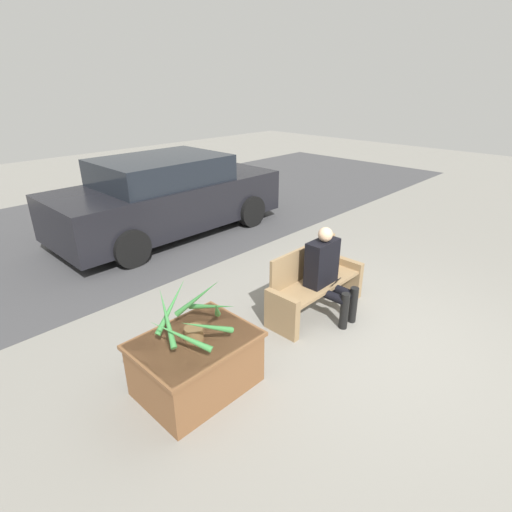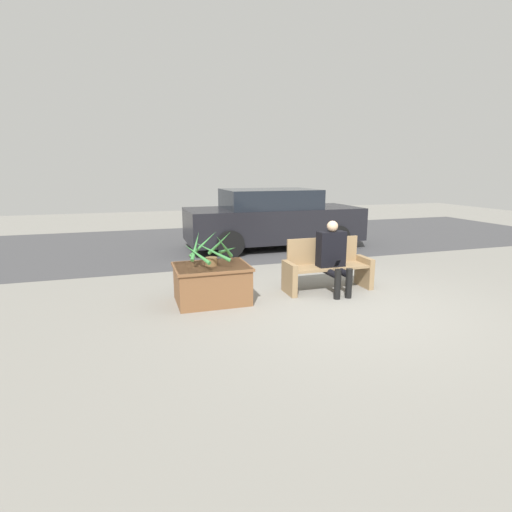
% 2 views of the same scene
% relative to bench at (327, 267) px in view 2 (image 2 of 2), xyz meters
% --- Properties ---
extents(ground_plane, '(30.00, 30.00, 0.00)m').
position_rel_bench_xyz_m(ground_plane, '(-0.08, -0.84, -0.39)').
color(ground_plane, gray).
extents(road_surface, '(20.00, 6.00, 0.01)m').
position_rel_bench_xyz_m(road_surface, '(-0.08, 5.01, -0.39)').
color(road_surface, '#424244').
rests_on(road_surface, ground_plane).
extents(bench, '(1.48, 0.48, 0.86)m').
position_rel_bench_xyz_m(bench, '(0.00, 0.00, 0.00)').
color(bench, '#8C704C').
rests_on(bench, ground_plane).
extents(person_seated, '(0.45, 0.60, 1.18)m').
position_rel_bench_xyz_m(person_seated, '(0.02, -0.17, 0.24)').
color(person_seated, black).
rests_on(person_seated, ground_plane).
extents(planter_box, '(1.12, 0.85, 0.57)m').
position_rel_bench_xyz_m(planter_box, '(-1.97, -0.06, -0.09)').
color(planter_box, brown).
rests_on(planter_box, ground_plane).
extents(potted_plant, '(0.76, 0.74, 0.53)m').
position_rel_bench_xyz_m(potted_plant, '(-1.96, -0.06, 0.41)').
color(potted_plant, brown).
rests_on(potted_plant, planter_box).
extents(parked_car, '(4.43, 1.98, 1.50)m').
position_rel_bench_xyz_m(parked_car, '(0.41, 3.81, 0.35)').
color(parked_car, black).
rests_on(parked_car, ground_plane).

